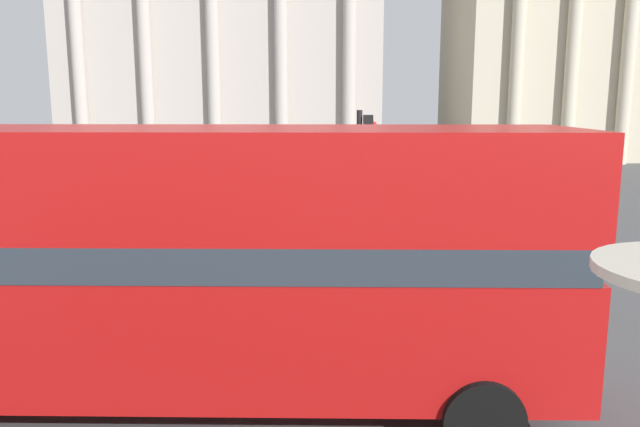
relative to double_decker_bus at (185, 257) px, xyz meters
The scene contains 6 objects.
double_decker_bus is the anchor object (origin of this frame).
traffic_light_near 5.60m from the double_decker_bus, 61.59° to the left, with size 0.42×0.24×4.11m.
traffic_light_mid 11.29m from the double_decker_bus, 69.41° to the left, with size 0.42×0.24×3.55m.
traffic_light_far 16.90m from the double_decker_bus, 89.07° to the left, with size 0.42×0.24×3.32m.
pedestrian_black 16.12m from the double_decker_bus, 93.20° to the left, with size 0.32×0.32×1.65m.
pedestrian_red 13.83m from the double_decker_bus, 74.59° to the left, with size 0.32×0.32×1.83m.
Camera 1 is at (0.16, -1.98, 4.32)m, focal length 35.00 mm.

